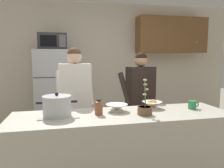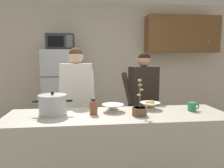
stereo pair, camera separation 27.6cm
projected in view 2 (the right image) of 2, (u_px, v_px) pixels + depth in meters
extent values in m
cube|color=beige|center=(102.00, 68.00, 4.47)|extent=(6.00, 0.12, 2.60)
cube|color=brown|center=(182.00, 34.00, 4.34)|extent=(1.47, 0.34, 0.72)
sphere|color=gold|center=(209.00, 41.00, 4.25)|extent=(0.03, 0.03, 0.03)
cube|color=#BCB7A8|center=(118.00, 156.00, 2.31)|extent=(2.32, 0.68, 0.92)
cube|color=#B7BABF|center=(62.00, 95.00, 4.00)|extent=(0.64, 0.64, 1.64)
cube|color=#333333|center=(60.00, 77.00, 3.63)|extent=(0.63, 0.01, 0.01)
cylinder|color=#B2B2B7|center=(71.00, 103.00, 3.68)|extent=(0.02, 0.02, 0.74)
cube|color=#2D2D30|center=(61.00, 42.00, 3.86)|extent=(0.48, 0.36, 0.28)
cube|color=black|center=(56.00, 41.00, 3.67)|extent=(0.26, 0.01, 0.18)
cube|color=#59595B|center=(69.00, 41.00, 3.70)|extent=(0.11, 0.01, 0.21)
cylinder|color=black|center=(83.00, 138.00, 2.99)|extent=(0.11, 0.11, 0.80)
cylinder|color=black|center=(72.00, 138.00, 2.97)|extent=(0.11, 0.11, 0.80)
cube|color=white|center=(76.00, 87.00, 2.89)|extent=(0.42, 0.21, 0.63)
sphere|color=beige|center=(76.00, 56.00, 2.84)|extent=(0.19, 0.19, 0.19)
sphere|color=#4C3823|center=(76.00, 55.00, 2.84)|extent=(0.18, 0.18, 0.18)
cylinder|color=white|center=(92.00, 87.00, 3.04)|extent=(0.09, 0.37, 0.48)
cylinder|color=white|center=(62.00, 88.00, 2.99)|extent=(0.09, 0.37, 0.48)
cylinder|color=#726656|center=(147.00, 133.00, 3.21)|extent=(0.11, 0.11, 0.77)
cylinder|color=#726656|center=(138.00, 134.00, 3.17)|extent=(0.11, 0.11, 0.77)
cube|color=#2D231E|center=(144.00, 88.00, 3.11)|extent=(0.43, 0.28, 0.61)
sphere|color=tan|center=(144.00, 60.00, 3.06)|extent=(0.19, 0.19, 0.19)
sphere|color=black|center=(144.00, 59.00, 3.05)|extent=(0.18, 0.18, 0.18)
cylinder|color=#2D231E|center=(152.00, 88.00, 3.28)|extent=(0.15, 0.37, 0.47)
cylinder|color=#2D231E|center=(127.00, 89.00, 3.16)|extent=(0.15, 0.37, 0.47)
cylinder|color=silver|center=(53.00, 106.00, 2.22)|extent=(0.28, 0.28, 0.19)
cylinder|color=silver|center=(52.00, 96.00, 2.21)|extent=(0.29, 0.29, 0.02)
sphere|color=black|center=(52.00, 93.00, 2.20)|extent=(0.04, 0.04, 0.04)
cube|color=black|center=(35.00, 101.00, 2.19)|extent=(0.06, 0.02, 0.02)
cube|color=black|center=(69.00, 101.00, 2.23)|extent=(0.06, 0.02, 0.02)
cylinder|color=#2D8C4C|center=(192.00, 107.00, 2.38)|extent=(0.09, 0.09, 0.10)
torus|color=#2D8C4C|center=(197.00, 107.00, 2.39)|extent=(0.06, 0.01, 0.06)
cylinder|color=white|center=(150.00, 108.00, 2.46)|extent=(0.13, 0.13, 0.02)
cone|color=white|center=(150.00, 105.00, 2.45)|extent=(0.23, 0.23, 0.06)
sphere|color=tan|center=(148.00, 104.00, 2.43)|extent=(0.07, 0.07, 0.07)
sphere|color=tan|center=(152.00, 103.00, 2.48)|extent=(0.07, 0.07, 0.07)
sphere|color=tan|center=(152.00, 104.00, 2.41)|extent=(0.07, 0.07, 0.07)
cylinder|color=white|center=(113.00, 111.00, 2.36)|extent=(0.13, 0.13, 0.02)
cone|color=white|center=(113.00, 107.00, 2.36)|extent=(0.24, 0.24, 0.06)
cylinder|color=brown|center=(93.00, 108.00, 2.24)|extent=(0.08, 0.08, 0.13)
cone|color=brown|center=(93.00, 101.00, 2.23)|extent=(0.08, 0.08, 0.02)
cylinder|color=#262626|center=(93.00, 100.00, 2.22)|extent=(0.05, 0.05, 0.02)
cylinder|color=brown|center=(139.00, 111.00, 2.19)|extent=(0.15, 0.15, 0.09)
cylinder|color=#38281E|center=(140.00, 108.00, 2.19)|extent=(0.14, 0.14, 0.01)
cylinder|color=#4C7238|center=(140.00, 93.00, 2.17)|extent=(0.01, 0.04, 0.29)
ellipsoid|color=#D8A58C|center=(139.00, 95.00, 2.15)|extent=(0.04, 0.03, 0.02)
ellipsoid|color=#D8A58C|center=(141.00, 90.00, 2.17)|extent=(0.04, 0.03, 0.02)
ellipsoid|color=#D8A58C|center=(140.00, 85.00, 2.17)|extent=(0.04, 0.03, 0.02)
ellipsoid|color=#D8A58C|center=(140.00, 80.00, 2.15)|extent=(0.04, 0.03, 0.02)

